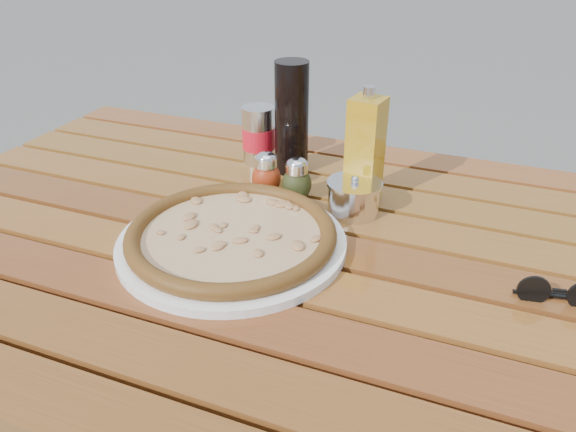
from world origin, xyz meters
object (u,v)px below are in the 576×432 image
at_px(oregano_shaker, 297,180).
at_px(soda_can, 259,136).
at_px(sunglasses, 558,293).
at_px(pizza, 232,234).
at_px(dark_bottle, 292,118).
at_px(plate, 232,243).
at_px(parmesan_tin, 354,197).
at_px(pepper_shaker, 266,174).
at_px(olive_oil_cruet, 365,150).
at_px(table, 284,276).

bearing_deg(oregano_shaker, soda_can, 136.34).
relative_size(oregano_shaker, sunglasses, 0.74).
distance_m(pizza, dark_bottle, 0.32).
relative_size(pizza, soda_can, 3.71).
distance_m(plate, parmesan_tin, 0.23).
distance_m(oregano_shaker, sunglasses, 0.46).
relative_size(plate, soda_can, 3.00).
xyz_separation_m(plate, parmesan_tin, (0.15, 0.18, 0.02)).
relative_size(plate, parmesan_tin, 3.02).
height_order(pepper_shaker, olive_oil_cruet, olive_oil_cruet).
height_order(oregano_shaker, dark_bottle, dark_bottle).
bearing_deg(table, pepper_shaker, 123.13).
relative_size(oregano_shaker, dark_bottle, 0.37).
bearing_deg(olive_oil_cruet, oregano_shaker, -158.79).
distance_m(olive_oil_cruet, parmesan_tin, 0.09).
relative_size(plate, pepper_shaker, 4.39).
xyz_separation_m(parmesan_tin, sunglasses, (0.33, -0.14, -0.01)).
relative_size(pizza, pepper_shaker, 5.43).
bearing_deg(table, plate, -140.36).
relative_size(pepper_shaker, soda_can, 0.68).
xyz_separation_m(dark_bottle, parmesan_tin, (0.17, -0.13, -0.08)).
bearing_deg(soda_can, sunglasses, -26.32).
bearing_deg(olive_oil_cruet, table, -114.59).
bearing_deg(parmesan_tin, pizza, -129.37).
height_order(table, soda_can, soda_can).
xyz_separation_m(pepper_shaker, soda_can, (-0.07, 0.12, 0.02)).
xyz_separation_m(oregano_shaker, parmesan_tin, (0.11, -0.01, -0.01)).
bearing_deg(parmesan_tin, dark_bottle, 142.66).
bearing_deg(sunglasses, oregano_shaker, 150.29).
height_order(pepper_shaker, dark_bottle, dark_bottle).
bearing_deg(oregano_shaker, pepper_shaker, 177.37).
xyz_separation_m(table, parmesan_tin, (0.08, 0.12, 0.11)).
xyz_separation_m(plate, dark_bottle, (-0.02, 0.31, 0.10)).
bearing_deg(soda_can, oregano_shaker, -43.66).
distance_m(pizza, sunglasses, 0.47).
xyz_separation_m(table, soda_can, (-0.16, 0.26, 0.13)).
relative_size(pizza, olive_oil_cruet, 2.12).
bearing_deg(pizza, plate, -26.57).
distance_m(pepper_shaker, dark_bottle, 0.13).
bearing_deg(plate, pepper_shaker, 97.39).
distance_m(soda_can, parmesan_tin, 0.28).
bearing_deg(pizza, sunglasses, 4.22).
relative_size(dark_bottle, parmesan_tin, 1.84).
bearing_deg(sunglasses, parmesan_tin, 146.02).
bearing_deg(parmesan_tin, olive_oil_cruet, 89.43).
bearing_deg(pizza, pepper_shaker, 97.39).
bearing_deg(table, pizza, -140.36).
distance_m(plate, pizza, 0.02).
height_order(dark_bottle, sunglasses, dark_bottle).
bearing_deg(soda_can, pepper_shaker, -60.16).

